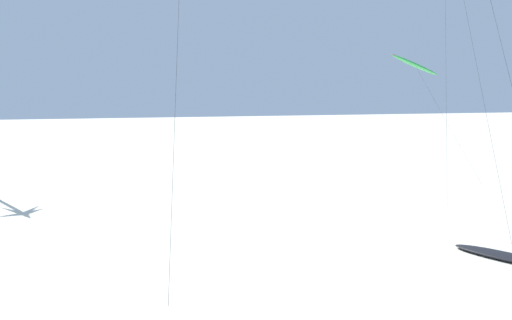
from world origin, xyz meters
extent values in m
cylinder|color=#4C4C51|center=(15.00, 20.33, 9.99)|extent=(1.35, 7.38, 19.99)
cylinder|color=#4C4C51|center=(19.10, 26.99, 7.55)|extent=(0.15, 6.15, 15.11)
ellipsoid|color=green|center=(26.04, 46.55, 10.36)|extent=(7.38, 4.75, 2.34)
ellipsoid|color=#EA5193|center=(26.04, 46.55, 10.40)|extent=(7.13, 4.03, 2.05)
cylinder|color=#4C4C51|center=(27.77, 43.65, 5.13)|extent=(3.47, 5.82, 10.28)
cylinder|color=#4C4C51|center=(1.13, 23.16, 9.99)|extent=(1.83, 6.19, 19.99)
cylinder|color=#4C4C51|center=(22.59, 36.16, 8.26)|extent=(2.61, 5.54, 16.52)
ellipsoid|color=black|center=(17.04, 21.87, 0.14)|extent=(3.63, 5.45, 0.28)
ellipsoid|color=#19B2B7|center=(17.04, 21.87, 0.16)|extent=(2.11, 2.69, 0.17)
camera|label=1|loc=(-1.86, -1.27, 8.56)|focal=39.87mm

